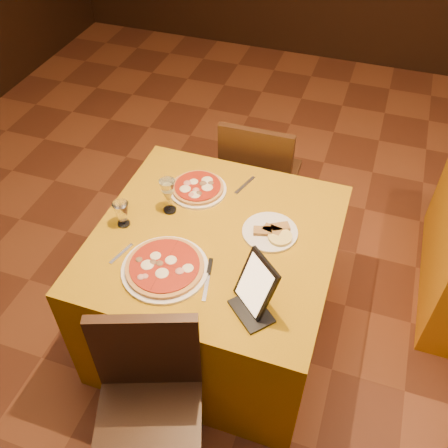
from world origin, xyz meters
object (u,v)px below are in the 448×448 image
(chair_main_near, at_px, (149,425))
(wine_glass, at_px, (168,196))
(main_table, at_px, (216,286))
(pizza_far, at_px, (198,189))
(water_glass, at_px, (122,214))
(tablet, at_px, (256,284))
(chair_main_far, at_px, (261,176))
(pizza_near, at_px, (165,268))

(chair_main_near, distance_m, wine_glass, 1.00)
(main_table, bearing_deg, pizza_far, 125.07)
(water_glass, relative_size, tablet, 0.53)
(pizza_far, height_order, water_glass, water_glass)
(water_glass, bearing_deg, chair_main_far, 64.53)
(pizza_far, bearing_deg, chair_main_far, 71.86)
(wine_glass, xyz_separation_m, tablet, (0.55, -0.39, 0.03))
(chair_main_near, bearing_deg, water_glass, 100.68)
(chair_main_far, bearing_deg, pizza_near, 82.12)
(main_table, height_order, chair_main_far, chair_main_far)
(pizza_near, distance_m, water_glass, 0.36)
(chair_main_far, bearing_deg, water_glass, 63.64)
(pizza_near, relative_size, water_glass, 2.91)
(pizza_near, distance_m, tablet, 0.43)
(pizza_near, height_order, wine_glass, wine_glass)
(main_table, bearing_deg, tablet, -47.45)
(wine_glass, bearing_deg, pizza_far, 66.49)
(pizza_far, bearing_deg, wine_glass, -113.51)
(pizza_far, xyz_separation_m, water_glass, (-0.25, -0.34, 0.05))
(wine_glass, bearing_deg, pizza_near, -69.81)
(tablet, bearing_deg, pizza_near, -143.90)
(pizza_near, distance_m, pizza_far, 0.53)
(pizza_far, xyz_separation_m, tablet, (0.47, -0.57, 0.10))
(chair_main_far, bearing_deg, wine_glass, 69.66)
(pizza_near, relative_size, wine_glass, 1.99)
(chair_main_near, height_order, water_glass, chair_main_near)
(pizza_far, relative_size, tablet, 1.19)
(main_table, relative_size, pizza_near, 2.91)
(pizza_far, bearing_deg, main_table, -54.93)
(pizza_far, bearing_deg, pizza_near, -84.39)
(chair_main_far, height_order, water_glass, chair_main_far)
(chair_main_near, bearing_deg, pizza_near, 84.23)
(water_glass, bearing_deg, tablet, -18.34)
(main_table, distance_m, chair_main_near, 0.80)
(main_table, relative_size, water_glass, 8.46)
(chair_main_near, bearing_deg, chair_main_far, 70.00)
(main_table, height_order, chair_main_near, chair_main_near)
(main_table, relative_size, pizza_far, 3.79)
(main_table, bearing_deg, water_glass, -170.97)
(chair_main_far, bearing_deg, chair_main_near, 89.11)
(chair_main_far, height_order, pizza_far, chair_main_far)
(chair_main_far, xyz_separation_m, wine_glass, (-0.27, -0.75, 0.39))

